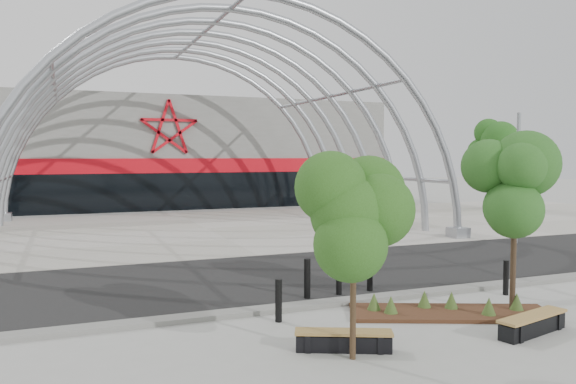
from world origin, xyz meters
name	(u,v)px	position (x,y,z in m)	size (l,w,h in m)	color
ground	(345,301)	(0.00, 0.00, 0.00)	(140.00, 140.00, 0.00)	#9B9B95
road	(294,274)	(0.00, 3.50, 0.01)	(140.00, 7.00, 0.02)	black
forecourt	(206,229)	(0.00, 15.50, 0.02)	(60.00, 17.00, 0.04)	#A6A296
kerb	(349,301)	(0.00, -0.25, 0.06)	(60.00, 0.50, 0.12)	slate
arena_building	(153,153)	(0.00, 33.45, 3.99)	(34.00, 15.24, 8.00)	slate
vault_canopy	(206,229)	(0.00, 15.50, 0.02)	(20.80, 15.80, 20.36)	#9EA3A9
planting_bed	(448,310)	(1.67, -2.04, 0.12)	(4.87, 3.16, 0.49)	#371C14
signal_pole	(518,176)	(11.28, 5.79, 2.93)	(0.32, 0.79, 5.60)	gray
street_tree_0	(354,222)	(-1.82, -3.79, 2.56)	(1.56, 1.56, 3.57)	#332614
street_tree_1	(515,195)	(3.23, -2.47, 2.84)	(1.67, 1.67, 3.95)	black
bench_0	(344,341)	(-1.77, -3.34, 0.19)	(1.88, 1.16, 0.39)	black
bench_1	(533,324)	(2.42, -3.91, 0.20)	(2.04, 0.92, 0.42)	black
bollard_0	(279,300)	(-2.26, -1.09, 0.49)	(0.16, 0.16, 0.98)	black
bollard_1	(307,279)	(-0.83, 0.54, 0.53)	(0.17, 0.17, 1.07)	black
bollard_2	(339,278)	(0.12, 0.58, 0.48)	(0.15, 0.15, 0.96)	black
bollard_3	(370,274)	(1.11, 0.65, 0.50)	(0.16, 0.16, 1.00)	black
bollard_4	(506,278)	(4.34, -1.07, 0.47)	(0.15, 0.15, 0.94)	black
bg_tree_1	(495,149)	(21.00, 18.00, 4.25)	(2.70, 2.70, 5.91)	#301E16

